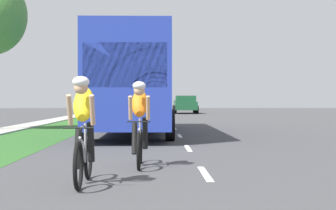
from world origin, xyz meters
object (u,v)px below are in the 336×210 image
at_px(pickup_dark_green, 185,104).
at_px(bus_blue, 134,80).
at_px(cyclist_trailing, 140,123).
at_px(cyclist_lead, 83,129).
at_px(sedan_black, 141,106).

bearing_deg(pickup_dark_green, bus_blue, -97.06).
relative_size(cyclist_trailing, pickup_dark_green, 0.34).
height_order(cyclist_trailing, bus_blue, bus_blue).
xyz_separation_m(bus_blue, pickup_dark_green, (3.55, 28.63, -1.15)).
height_order(cyclist_lead, cyclist_trailing, same).
relative_size(sedan_black, pickup_dark_green, 0.84).
bearing_deg(cyclist_trailing, sedan_black, 91.54).
relative_size(cyclist_lead, bus_blue, 0.15).
relative_size(bus_blue, pickup_dark_green, 2.27).
bearing_deg(pickup_dark_green, cyclist_trailing, -94.49).
height_order(cyclist_lead, bus_blue, bus_blue).
xyz_separation_m(bus_blue, sedan_black, (-0.26, 19.11, -1.21)).
relative_size(cyclist_lead, cyclist_trailing, 1.00).
relative_size(cyclist_lead, sedan_black, 0.40).
bearing_deg(sedan_black, pickup_dark_green, 68.17).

